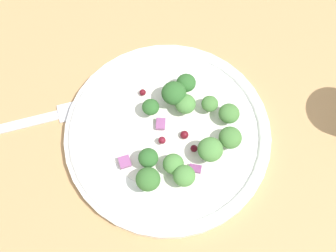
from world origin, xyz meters
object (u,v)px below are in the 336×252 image
at_px(broccoli_floret_1, 210,150).
at_px(fork, 22,124).
at_px(broccoli_floret_0, 151,107).
at_px(plate, 168,132).
at_px(broccoli_floret_2, 148,179).

bearing_deg(broccoli_floret_1, fork, 94.17).
bearing_deg(fork, broccoli_floret_0, -70.92).
bearing_deg(broccoli_floret_1, broccoli_floret_0, 66.27).
height_order(plate, broccoli_floret_0, broccoli_floret_0).
bearing_deg(broccoli_floret_2, broccoli_floret_0, 14.90).
xyz_separation_m(broccoli_floret_0, broccoli_floret_2, (-0.09, -0.02, 0.00)).
bearing_deg(broccoli_floret_2, fork, 78.94).
distance_m(plate, broccoli_floret_2, 0.07).
xyz_separation_m(plate, broccoli_floret_1, (-0.02, -0.05, 0.03)).
relative_size(broccoli_floret_2, fork, 0.16).
relative_size(broccoli_floret_0, broccoli_floret_2, 0.75).
height_order(broccoli_floret_0, broccoli_floret_1, broccoli_floret_1).
height_order(plate, broccoli_floret_2, broccoli_floret_2).
relative_size(broccoli_floret_1, broccoli_floret_2, 1.05).
bearing_deg(fork, broccoli_floret_1, -85.83).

